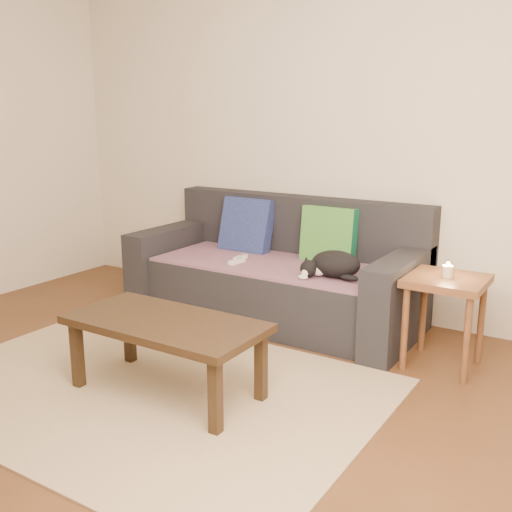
# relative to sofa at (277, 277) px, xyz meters

# --- Properties ---
(ground) EXTENTS (4.50, 4.50, 0.00)m
(ground) POSITION_rel_sofa_xyz_m (0.00, -1.57, -0.31)
(ground) COLOR brown
(ground) RESTS_ON ground
(back_wall) EXTENTS (4.50, 0.04, 2.60)m
(back_wall) POSITION_rel_sofa_xyz_m (0.00, 0.43, 0.99)
(back_wall) COLOR beige
(back_wall) RESTS_ON ground
(sofa) EXTENTS (2.10, 0.94, 0.87)m
(sofa) POSITION_rel_sofa_xyz_m (0.00, 0.00, 0.00)
(sofa) COLOR #232328
(sofa) RESTS_ON ground
(throw_blanket) EXTENTS (1.66, 0.74, 0.02)m
(throw_blanket) POSITION_rel_sofa_xyz_m (0.00, -0.09, 0.12)
(throw_blanket) COLOR #422546
(throw_blanket) RESTS_ON sofa
(cushion_navy) EXTENTS (0.42, 0.22, 0.43)m
(cushion_navy) POSITION_rel_sofa_xyz_m (-0.38, 0.17, 0.32)
(cushion_navy) COLOR #101848
(cushion_navy) RESTS_ON throw_blanket
(cushion_green) EXTENTS (0.40, 0.14, 0.41)m
(cushion_green) POSITION_rel_sofa_xyz_m (0.33, 0.17, 0.32)
(cushion_green) COLOR #0D583D
(cushion_green) RESTS_ON throw_blanket
(cat) EXTENTS (0.40, 0.31, 0.17)m
(cat) POSITION_rel_sofa_xyz_m (0.55, -0.21, 0.21)
(cat) COLOR black
(cat) RESTS_ON throw_blanket
(wii_remote_a) EXTENTS (0.06, 0.15, 0.03)m
(wii_remote_a) POSITION_rel_sofa_xyz_m (-0.19, -0.25, 0.15)
(wii_remote_a) COLOR white
(wii_remote_a) RESTS_ON throw_blanket
(wii_remote_b) EXTENTS (0.04, 0.15, 0.03)m
(wii_remote_b) POSITION_rel_sofa_xyz_m (-0.23, -0.15, 0.15)
(wii_remote_b) COLOR white
(wii_remote_b) RESTS_ON throw_blanket
(side_table) EXTENTS (0.44, 0.44, 0.55)m
(side_table) POSITION_rel_sofa_xyz_m (1.29, -0.24, 0.15)
(side_table) COLOR brown
(side_table) RESTS_ON ground
(candle) EXTENTS (0.06, 0.06, 0.09)m
(candle) POSITION_rel_sofa_xyz_m (1.29, -0.24, 0.28)
(candle) COLOR beige
(candle) RESTS_ON side_table
(rug) EXTENTS (2.50, 1.80, 0.01)m
(rug) POSITION_rel_sofa_xyz_m (0.00, -1.42, -0.30)
(rug) COLOR tan
(rug) RESTS_ON ground
(coffee_table) EXTENTS (1.07, 0.53, 0.43)m
(coffee_table) POSITION_rel_sofa_xyz_m (0.14, -1.41, 0.06)
(coffee_table) COLOR #2F2012
(coffee_table) RESTS_ON rug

